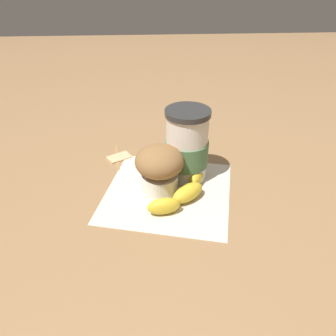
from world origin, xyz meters
name	(u,v)px	position (x,y,z in m)	size (l,w,h in m)	color
ground_plane	(168,192)	(0.00, 0.00, 0.00)	(3.00, 3.00, 0.00)	#936D47
paper_napkin	(168,191)	(0.00, 0.00, 0.00)	(0.23, 0.23, 0.00)	beige
coffee_cup	(187,147)	(-0.05, 0.04, 0.07)	(0.09, 0.09, 0.14)	silver
muffin	(159,167)	(0.00, -0.02, 0.06)	(0.09, 0.09, 0.10)	white
banana	(184,191)	(0.02, 0.03, 0.02)	(0.14, 0.12, 0.03)	gold
sugar_packet	(119,157)	(-0.13, -0.10, 0.00)	(0.05, 0.03, 0.01)	#E0B27F
wooden_stirrer	(117,157)	(-0.14, -0.11, 0.00)	(0.11, 0.01, 0.00)	#9E7547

